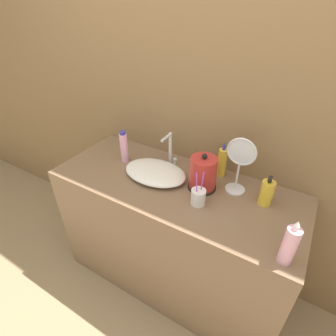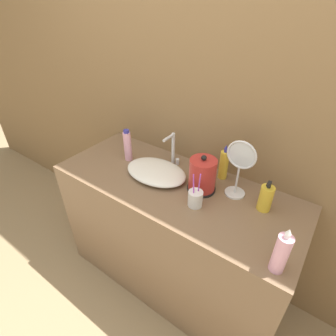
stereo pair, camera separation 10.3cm
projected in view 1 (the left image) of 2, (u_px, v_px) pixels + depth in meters
ground_plane at (151, 308)px, 1.82m from camera, size 12.00×12.00×0.00m
wall_back at (202, 99)px, 1.53m from camera, size 6.00×0.04×2.60m
vanity_counter at (173, 235)px, 1.78m from camera, size 1.49×0.60×0.88m
sink_basin at (155, 172)px, 1.59m from camera, size 0.40×0.27×0.06m
faucet at (170, 148)px, 1.66m from camera, size 0.06×0.11×0.21m
electric_kettle at (203, 174)px, 1.46m from camera, size 0.16×0.16×0.23m
toothbrush_cup at (198, 197)px, 1.37m from camera, size 0.08×0.08×0.21m
lotion_bottle at (267, 193)px, 1.36m from camera, size 0.07×0.07×0.18m
shampoo_bottle at (222, 162)px, 1.57m from camera, size 0.05×0.05×0.22m
mouthwash_bottle at (124, 147)px, 1.69m from camera, size 0.05×0.05×0.22m
hand_cream_bottle at (289, 245)px, 1.05m from camera, size 0.06×0.06×0.23m
vanity_mirror at (240, 162)px, 1.39m from camera, size 0.16×0.11×0.33m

